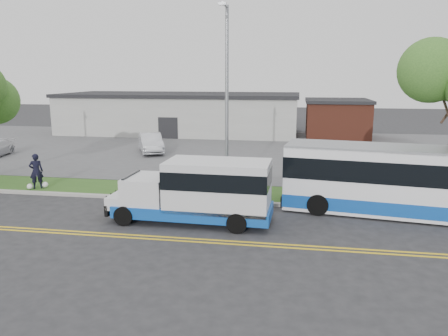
% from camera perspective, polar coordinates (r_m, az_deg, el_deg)
% --- Properties ---
extents(ground, '(140.00, 140.00, 0.00)m').
position_cam_1_polar(ground, '(21.43, -8.84, -5.01)').
color(ground, '#28282B').
rests_on(ground, ground).
extents(lane_line_north, '(70.00, 0.12, 0.01)m').
position_cam_1_polar(lane_line_north, '(18.01, -12.71, -8.47)').
color(lane_line_north, yellow).
rests_on(lane_line_north, ground).
extents(lane_line_south, '(70.00, 0.12, 0.01)m').
position_cam_1_polar(lane_line_south, '(17.75, -13.08, -8.79)').
color(lane_line_south, yellow).
rests_on(lane_line_south, ground).
extents(curb, '(80.00, 0.30, 0.15)m').
position_cam_1_polar(curb, '(22.41, -7.96, -4.03)').
color(curb, '#9E9B93').
rests_on(curb, ground).
extents(verge, '(80.00, 3.30, 0.10)m').
position_cam_1_polar(verge, '(24.08, -6.68, -2.93)').
color(verge, '#2C531B').
rests_on(verge, ground).
extents(parking_lot, '(80.00, 25.00, 0.10)m').
position_cam_1_polar(parking_lot, '(37.52, -0.69, 2.52)').
color(parking_lot, '#4C4C4F').
rests_on(parking_lot, ground).
extents(commercial_building, '(25.40, 10.40, 4.35)m').
position_cam_1_polar(commercial_building, '(48.27, -5.63, 7.13)').
color(commercial_building, '#9E9E99').
rests_on(commercial_building, ground).
extents(brick_wing, '(6.30, 7.30, 3.90)m').
position_cam_1_polar(brick_wing, '(45.78, 14.51, 6.27)').
color(brick_wing, brown).
rests_on(brick_wing, ground).
extents(streetlight_near, '(0.35, 1.53, 9.50)m').
position_cam_1_polar(streetlight_near, '(22.46, 0.34, 9.49)').
color(streetlight_near, gray).
rests_on(streetlight_near, verge).
extents(shuttle_bus, '(7.15, 2.55, 2.71)m').
position_cam_1_polar(shuttle_bus, '(18.65, -2.88, -2.82)').
color(shuttle_bus, '#0F47A4').
rests_on(shuttle_bus, ground).
extents(transit_bus, '(11.48, 4.16, 3.12)m').
position_cam_1_polar(transit_bus, '(21.17, 23.28, -1.66)').
color(transit_bus, white).
rests_on(transit_bus, ground).
extents(pedestrian, '(0.85, 0.77, 1.96)m').
position_cam_1_polar(pedestrian, '(26.05, -23.32, -0.38)').
color(pedestrian, black).
rests_on(pedestrian, verge).
extents(parked_car_a, '(3.50, 4.99, 1.56)m').
position_cam_1_polar(parked_car_a, '(35.83, -9.53, 3.25)').
color(parked_car_a, silver).
rests_on(parked_car_a, parking_lot).
extents(grocery_bag_left, '(0.32, 0.32, 0.32)m').
position_cam_1_polar(grocery_bag_left, '(26.18, -24.02, -2.22)').
color(grocery_bag_left, white).
rests_on(grocery_bag_left, verge).
extents(grocery_bag_right, '(0.32, 0.32, 0.32)m').
position_cam_1_polar(grocery_bag_right, '(26.26, -22.33, -2.03)').
color(grocery_bag_right, white).
rests_on(grocery_bag_right, verge).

